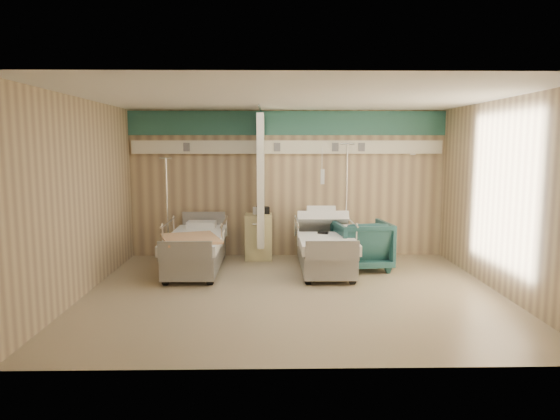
% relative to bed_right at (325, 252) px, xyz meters
% --- Properties ---
extents(ground, '(6.00, 5.00, 0.00)m').
position_rel_bed_right_xyz_m(ground, '(-0.60, -1.30, -0.32)').
color(ground, gray).
rests_on(ground, ground).
extents(room_walls, '(6.04, 5.04, 2.82)m').
position_rel_bed_right_xyz_m(room_walls, '(-0.63, -1.05, 1.55)').
color(room_walls, tan).
rests_on(room_walls, ground).
extents(bed_right, '(1.00, 2.16, 0.63)m').
position_rel_bed_right_xyz_m(bed_right, '(0.00, 0.00, 0.00)').
color(bed_right, silver).
rests_on(bed_right, ground).
extents(bed_left, '(1.00, 2.16, 0.63)m').
position_rel_bed_right_xyz_m(bed_left, '(-2.20, 0.00, 0.00)').
color(bed_left, silver).
rests_on(bed_left, ground).
extents(bedside_cabinet, '(0.50, 0.48, 0.85)m').
position_rel_bed_right_xyz_m(bedside_cabinet, '(-1.15, 0.90, 0.11)').
color(bedside_cabinet, beige).
rests_on(bedside_cabinet, ground).
extents(visitor_armchair, '(1.02, 1.04, 0.85)m').
position_rel_bed_right_xyz_m(visitor_armchair, '(0.65, 0.09, 0.11)').
color(visitor_armchair, '#1D4849').
rests_on(visitor_armchair, ground).
extents(waffle_blanket, '(0.74, 0.68, 0.08)m').
position_rel_bed_right_xyz_m(waffle_blanket, '(0.67, 0.10, 0.57)').
color(waffle_blanket, white).
rests_on(waffle_blanket, visitor_armchair).
extents(iv_stand_right, '(0.39, 0.39, 2.17)m').
position_rel_bed_right_xyz_m(iv_stand_right, '(0.50, 0.91, 0.13)').
color(iv_stand_right, silver).
rests_on(iv_stand_right, ground).
extents(iv_stand_left, '(0.34, 0.34, 1.91)m').
position_rel_bed_right_xyz_m(iv_stand_left, '(-2.83, 0.78, 0.08)').
color(iv_stand_left, silver).
rests_on(iv_stand_left, ground).
extents(call_remote, '(0.19, 0.14, 0.04)m').
position_rel_bed_right_xyz_m(call_remote, '(-0.03, 0.03, 0.33)').
color(call_remote, black).
rests_on(call_remote, bed_right).
extents(tan_blanket, '(1.14, 1.28, 0.04)m').
position_rel_bed_right_xyz_m(tan_blanket, '(-2.21, -0.46, 0.33)').
color(tan_blanket, tan).
rests_on(tan_blanket, bed_left).
extents(toiletry_bag, '(0.26, 0.19, 0.13)m').
position_rel_bed_right_xyz_m(toiletry_bag, '(-1.07, 0.98, 0.60)').
color(toiletry_bag, black).
rests_on(toiletry_bag, bedside_cabinet).
extents(white_cup, '(0.10, 0.10, 0.13)m').
position_rel_bed_right_xyz_m(white_cup, '(-1.21, 0.89, 0.60)').
color(white_cup, white).
rests_on(white_cup, bedside_cabinet).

